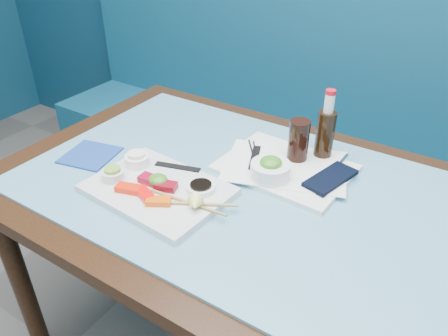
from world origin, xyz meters
The scene contains 34 objects.
booth_bench centered at (0.00, 2.29, 0.37)m, with size 3.00×0.56×1.17m.
dining_table centered at (0.00, 1.45, 0.67)m, with size 1.40×0.90×0.75m.
glass_top centered at (0.00, 1.45, 0.75)m, with size 1.22×0.76×0.01m, color #5795AF.
sashimi_plate centered at (-0.18, 1.30, 0.77)m, with size 0.36×0.26×0.02m, color silver.
salmon_left centered at (-0.23, 1.24, 0.78)m, with size 0.07×0.03×0.02m, color #FF240A.
salmon_mid centered at (-0.18, 1.25, 0.78)m, with size 0.06×0.03×0.02m, color #FF0E0A.
salmon_right centered at (-0.13, 1.24, 0.78)m, with size 0.06×0.03×0.02m, color #FF550A.
tuna_left centered at (-0.21, 1.30, 0.79)m, with size 0.06×0.04×0.02m, color maroon.
tuna_right centered at (-0.16, 1.30, 0.79)m, with size 0.06×0.03×0.02m, color maroon.
seaweed_garnish centered at (-0.19, 1.31, 0.79)m, with size 0.05×0.05×0.03m, color #3B831E.
ramekin_wasabi centered at (-0.31, 1.26, 0.79)m, with size 0.06×0.06×0.03m, color silver.
wasabi_fill centered at (-0.31, 1.26, 0.81)m, with size 0.04×0.04×0.01m, color #7BA535.
ramekin_ginger centered at (-0.30, 1.35, 0.79)m, with size 0.07×0.07×0.03m, color white.
ginger_fill centered at (-0.30, 1.35, 0.81)m, with size 0.05×0.05×0.01m, color white.
soy_dish centered at (-0.08, 1.35, 0.78)m, with size 0.07×0.07×0.01m, color white.
soy_fill centered at (-0.08, 1.35, 0.79)m, with size 0.06×0.06×0.01m, color black.
lemon_wedge centered at (-0.04, 1.27, 0.80)m, with size 0.04×0.04×0.03m, color #F8FF78.
chopstick_sleeve centered at (-0.20, 1.40, 0.78)m, with size 0.13×0.02×0.00m, color black.
wooden_chopstick_a centered at (-0.07, 1.28, 0.78)m, with size 0.01×0.01×0.22m, color #9E7E4A.
wooden_chopstick_b centered at (-0.06, 1.28, 0.78)m, with size 0.01×0.01×0.24m, color tan.
serving_tray centered at (0.05, 1.58, 0.76)m, with size 0.36×0.27×0.01m, color white.
paper_placemat centered at (0.05, 1.58, 0.77)m, with size 0.34×0.24×0.00m, color white.
seaweed_bowl centered at (0.04, 1.51, 0.79)m, with size 0.11×0.11×0.04m, color white.
seaweed_salad centered at (0.04, 1.51, 0.82)m, with size 0.06×0.06×0.03m, color #3B851E.
cola_glass centered at (0.06, 1.64, 0.83)m, with size 0.06×0.06×0.12m, color black.
navy_pouch centered at (0.19, 1.58, 0.78)m, with size 0.07×0.16×0.01m, color black.
fork centered at (0.18, 1.69, 0.78)m, with size 0.01×0.01×0.08m, color silver.
black_chopstick_a centered at (-0.05, 1.57, 0.77)m, with size 0.01×0.01×0.21m, color black.
black_chopstick_b centered at (-0.04, 1.57, 0.77)m, with size 0.01×0.01×0.20m, color black.
tray_sleeve centered at (-0.04, 1.57, 0.77)m, with size 0.02×0.14×0.00m, color black.
cola_bottle_body centered at (0.12, 1.70, 0.83)m, with size 0.05×0.05×0.15m, color black.
cola_bottle_neck centered at (0.12, 1.70, 0.94)m, with size 0.03×0.03×0.05m, color white.
cola_bottle_cap centered at (0.12, 1.70, 0.97)m, with size 0.03×0.03×0.01m, color red.
blue_napkin centered at (-0.48, 1.33, 0.76)m, with size 0.15×0.15×0.01m, color navy.
Camera 1 is at (0.48, 0.60, 1.43)m, focal length 35.00 mm.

